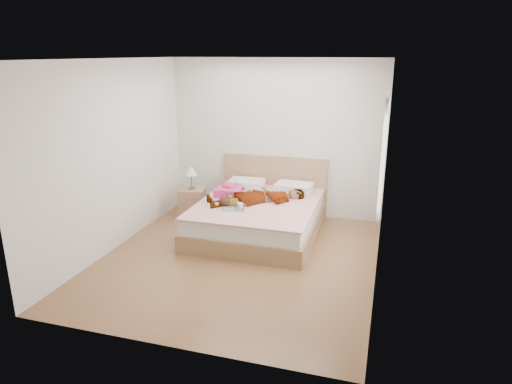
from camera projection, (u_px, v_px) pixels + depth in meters
The scene contains 11 objects.
ground at pixel (238, 259), 6.15m from camera, with size 4.00×4.00×0.00m, color #56321A.
woman at pixel (258, 194), 6.90m from camera, with size 0.58×1.54×0.21m, color white.
hair at pixel (232, 188), 7.48m from camera, with size 0.42×0.52×0.08m, color black.
phone at pixel (235, 181), 7.38m from camera, with size 0.04×0.09×0.01m, color silver.
room_shell at pixel (384, 154), 5.51m from camera, with size 4.00×4.00×4.00m.
bed at pixel (259, 215), 7.02m from camera, with size 1.80×2.08×1.00m.
towel at pixel (228, 190), 7.17m from camera, with size 0.42×0.35×0.21m.
magazine at pixel (233, 209), 6.56m from camera, with size 0.44×0.34×0.02m.
coffee_mug at pixel (240, 206), 6.57m from camera, with size 0.12×0.10×0.09m.
plush_toy at pixel (225, 201), 6.71m from camera, with size 0.16×0.25×0.14m.
nightstand at pixel (192, 201), 7.62m from camera, with size 0.49×0.45×0.89m.
Camera 1 is at (1.83, -5.32, 2.67)m, focal length 32.00 mm.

